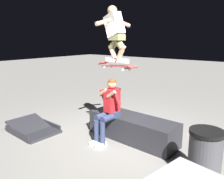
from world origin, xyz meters
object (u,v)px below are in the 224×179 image
object	(u,v)px
ledge_box_main	(132,128)
kicker_ramp	(33,129)
skateboard	(117,66)
trash_bin	(205,157)
skater_airborne	(115,31)
person_sitting_on_ledge	(109,107)

from	to	relation	value
ledge_box_main	kicker_ramp	xyz separation A→B (m)	(2.10, 1.13, -0.21)
skateboard	trash_bin	size ratio (longest dim) A/B	1.21
ledge_box_main	skateboard	world-z (taller)	skateboard
skateboard	skater_airborne	size ratio (longest dim) A/B	0.93
skateboard	skater_airborne	xyz separation A→B (m)	(0.06, -0.01, 0.69)
kicker_ramp	trash_bin	world-z (taller)	trash_bin
skater_airborne	kicker_ramp	distance (m)	3.03
person_sitting_on_ledge	skateboard	distance (m)	0.89
person_sitting_on_ledge	trash_bin	distance (m)	2.13
person_sitting_on_ledge	kicker_ramp	xyz separation A→B (m)	(1.73, 0.76, -0.71)
skateboard	kicker_ramp	distance (m)	2.59
trash_bin	skater_airborne	bearing A→B (deg)	-10.68
skateboard	kicker_ramp	xyz separation A→B (m)	(1.85, 0.88, -1.59)
ledge_box_main	skater_airborne	distance (m)	2.10
skateboard	skater_airborne	bearing A→B (deg)	-11.19
ledge_box_main	skater_airborne	size ratio (longest dim) A/B	1.81
kicker_ramp	trash_bin	bearing A→B (deg)	-172.38
skater_airborne	trash_bin	distance (m)	2.80
skateboard	trash_bin	distance (m)	2.34
person_sitting_on_ledge	skateboard	bearing A→B (deg)	-132.36
skateboard	trash_bin	xyz separation A→B (m)	(-1.97, 0.37, -1.21)
person_sitting_on_ledge	skateboard	world-z (taller)	skateboard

